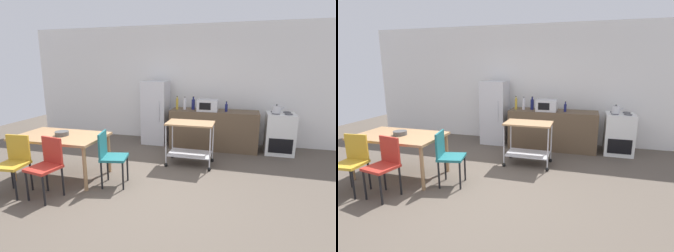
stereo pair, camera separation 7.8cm
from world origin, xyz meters
TOP-DOWN VIEW (x-y plane):
  - ground_plane at (0.00, 0.00)m, footprint 12.00×12.00m
  - back_wall at (0.00, 3.20)m, footprint 8.40×0.12m
  - kitchen_counter at (0.90, 2.60)m, footprint 2.00×0.64m
  - dining_table at (-1.47, 0.23)m, footprint 1.50×0.90m
  - chair_teal at (-0.50, 0.15)m, footprint 0.47×0.47m
  - chair_red at (-1.20, -0.46)m, footprint 0.46×0.46m
  - chair_mustard at (-1.76, -0.49)m, footprint 0.44×0.44m
  - stove_oven at (2.35, 2.62)m, footprint 0.60×0.61m
  - refrigerator at (-0.55, 2.70)m, footprint 0.60×0.63m
  - kitchen_cart at (0.57, 1.40)m, footprint 0.91×0.57m
  - bottle_vinegar at (0.03, 2.55)m, footprint 0.06×0.06m
  - bottle_sesame_oil at (0.21, 2.57)m, footprint 0.07×0.07m
  - bottle_wine at (0.40, 2.63)m, footprint 0.08×0.08m
  - microwave at (0.76, 2.51)m, footprint 0.46×0.35m
  - bottle_olive_oil at (1.17, 2.54)m, footprint 0.06×0.06m
  - fruit_bowl at (-1.44, 0.23)m, footprint 0.23×0.23m
  - kettle at (2.23, 2.52)m, footprint 0.24×0.17m

SIDE VIEW (x-z plane):
  - ground_plane at x=0.00m, z-range 0.00..0.00m
  - kitchen_counter at x=0.90m, z-range 0.00..0.90m
  - stove_oven at x=2.35m, z-range -0.01..0.91m
  - chair_teal at x=-0.50m, z-range 0.07..0.96m
  - chair_red at x=-1.20m, z-range 0.07..0.96m
  - chair_mustard at x=-1.76m, z-range 0.07..0.96m
  - kitchen_cart at x=0.57m, z-range 0.15..1.00m
  - dining_table at x=-1.47m, z-range 0.30..1.05m
  - refrigerator at x=-0.55m, z-range 0.00..1.55m
  - fruit_bowl at x=-1.44m, z-range 0.75..0.82m
  - bottle_olive_oil at x=1.17m, z-range 0.88..1.11m
  - kettle at x=2.23m, z-range 0.91..1.10m
  - bottle_wine at x=0.40m, z-range 0.87..1.18m
  - bottle_sesame_oil at x=0.21m, z-range 0.88..1.18m
  - microwave at x=0.76m, z-range 0.90..1.16m
  - bottle_vinegar at x=0.03m, z-range 0.88..1.19m
  - back_wall at x=0.00m, z-range 0.00..2.90m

